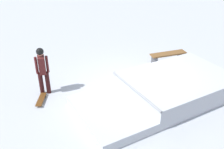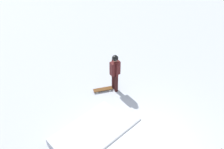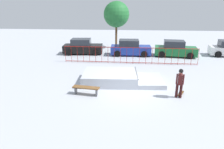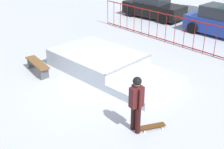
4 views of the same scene
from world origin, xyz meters
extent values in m
plane|color=#B2B7C1|center=(0.00, 0.00, 0.00)|extent=(60.00, 60.00, 0.00)
cube|color=silver|center=(-1.35, 1.02, 0.35)|extent=(3.72, 2.76, 0.70)
cube|color=silver|center=(1.35, 1.15, 0.15)|extent=(1.92, 2.68, 0.30)
cylinder|color=gray|center=(0.45, 1.10, 0.70)|extent=(0.20, 2.60, 0.08)
cylinder|color=black|center=(2.88, -1.09, 0.41)|extent=(0.15, 0.15, 0.82)
cylinder|color=black|center=(2.67, -1.05, 0.41)|extent=(0.15, 0.15, 0.82)
cube|color=#4C1919|center=(2.78, -1.07, 1.12)|extent=(0.29, 0.41, 0.60)
cylinder|color=#4C1919|center=(2.95, -1.10, 1.12)|extent=(0.09, 0.09, 0.60)
cylinder|color=#4C1919|center=(2.60, -1.04, 1.12)|extent=(0.09, 0.09, 0.60)
sphere|color=tan|center=(2.78, -1.07, 1.57)|extent=(0.22, 0.22, 0.22)
sphere|color=black|center=(2.78, -1.07, 1.60)|extent=(0.25, 0.25, 0.25)
cube|color=#593314|center=(3.04, -0.64, 0.08)|extent=(0.53, 0.81, 0.02)
cylinder|color=silver|center=(3.02, -0.94, 0.03)|extent=(0.05, 0.06, 0.06)
cylinder|color=silver|center=(2.81, -0.84, 0.03)|extent=(0.05, 0.06, 0.06)
cylinder|color=silver|center=(3.27, -0.43, 0.03)|extent=(0.05, 0.06, 0.06)
cylinder|color=silver|center=(3.06, -0.33, 0.03)|extent=(0.05, 0.06, 0.06)
cylinder|color=maroon|center=(0.00, 5.70, 1.45)|extent=(11.83, 0.21, 0.05)
cylinder|color=maroon|center=(0.00, 5.70, 0.10)|extent=(11.83, 0.21, 0.05)
cylinder|color=maroon|center=(-5.92, 5.78, 0.75)|extent=(0.03, 0.03, 1.50)
cylinder|color=maroon|center=(-5.35, 5.77, 0.75)|extent=(0.03, 0.03, 1.50)
cylinder|color=maroon|center=(-4.79, 5.76, 0.75)|extent=(0.03, 0.03, 1.50)
cylinder|color=maroon|center=(-4.23, 5.76, 0.75)|extent=(0.03, 0.03, 1.50)
cylinder|color=maroon|center=(-3.66, 5.75, 0.75)|extent=(0.03, 0.03, 1.50)
cylinder|color=maroon|center=(-3.10, 5.74, 0.75)|extent=(0.03, 0.03, 1.50)
cylinder|color=maroon|center=(-2.54, 5.73, 0.75)|extent=(0.03, 0.03, 1.50)
cylinder|color=maroon|center=(-1.97, 5.73, 0.75)|extent=(0.03, 0.03, 1.50)
cylinder|color=maroon|center=(-1.41, 5.72, 0.75)|extent=(0.03, 0.03, 1.50)
cylinder|color=maroon|center=(-0.85, 5.71, 0.75)|extent=(0.03, 0.03, 1.50)
cylinder|color=maroon|center=(-0.28, 5.70, 0.75)|extent=(0.03, 0.03, 1.50)
cylinder|color=maroon|center=(0.28, 5.70, 0.75)|extent=(0.03, 0.03, 1.50)
cylinder|color=maroon|center=(0.85, 5.69, 0.75)|extent=(0.03, 0.03, 1.50)
cylinder|color=maroon|center=(1.41, 5.68, 0.75)|extent=(0.03, 0.03, 1.50)
cube|color=brown|center=(-2.58, -1.10, 0.45)|extent=(1.64, 0.62, 0.06)
cube|color=#4C4C51|center=(-1.94, -1.19, 0.21)|extent=(0.08, 0.36, 0.42)
cube|color=#4C4C51|center=(-3.22, -1.01, 0.21)|extent=(0.08, 0.36, 0.42)
cube|color=black|center=(-4.97, 9.07, 0.56)|extent=(4.22, 2.01, 0.80)
cylinder|color=black|center=(-3.69, 10.02, 0.32)|extent=(0.66, 0.27, 0.64)
cylinder|color=black|center=(-3.56, 8.32, 0.32)|extent=(0.66, 0.27, 0.64)
cylinder|color=black|center=(-6.38, 9.81, 0.32)|extent=(0.66, 0.27, 0.64)
cylinder|color=black|center=(-6.25, 8.12, 0.32)|extent=(0.66, 0.27, 0.64)
cube|color=#1E3899|center=(0.10, 8.87, 0.56)|extent=(4.11, 1.73, 0.80)
cube|color=#262B33|center=(-0.10, 8.87, 1.28)|extent=(2.01, 1.52, 0.64)
cylinder|color=black|center=(-1.26, 9.71, 0.32)|extent=(0.64, 0.23, 0.64)
cylinder|color=black|center=(-1.25, 8.01, 0.32)|extent=(0.64, 0.23, 0.64)
camera|label=1|loc=(4.05, 6.72, 4.88)|focal=40.45mm
camera|label=2|loc=(-2.98, 4.10, 7.00)|focal=39.50mm
camera|label=3|loc=(-0.16, -11.82, 5.10)|focal=32.23mm
camera|label=4|loc=(7.42, -6.34, 5.16)|focal=47.38mm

